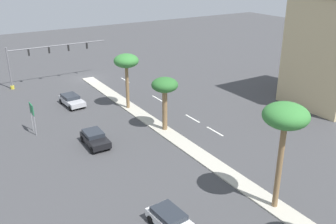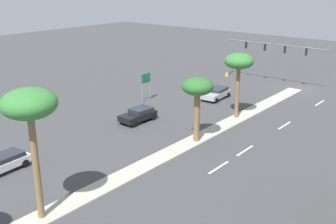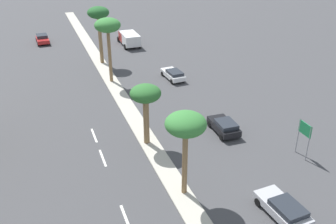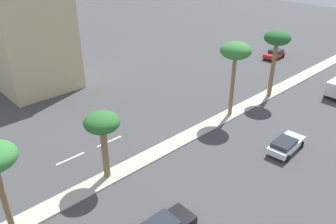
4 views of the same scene
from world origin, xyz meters
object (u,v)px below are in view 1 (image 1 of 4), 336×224
object	(u,v)px
traffic_signal_gantry	(38,58)
palm_tree_inboard	(126,62)
directional_road_sign	(32,112)
sedan_silver_trailing	(72,100)
sedan_white_far	(172,221)
palm_tree_left	(285,119)
sedan_black_front	(95,138)
palm_tree_trailing	(165,87)

from	to	relation	value
traffic_signal_gantry	palm_tree_inboard	distance (m)	17.36
traffic_signal_gantry	directional_road_sign	bearing A→B (deg)	73.27
sedan_silver_trailing	sedan_white_far	world-z (taller)	sedan_silver_trailing
palm_tree_left	sedan_black_front	bearing A→B (deg)	-65.76
palm_tree_trailing	sedan_black_front	bearing A→B (deg)	-4.99
traffic_signal_gantry	directional_road_sign	world-z (taller)	traffic_signal_gantry
palm_tree_inboard	palm_tree_left	bearing A→B (deg)	90.67
sedan_silver_trailing	palm_tree_trailing	bearing A→B (deg)	115.61
directional_road_sign	sedan_white_far	xyz separation A→B (m)	(-4.16, 21.13, -1.72)
directional_road_sign	palm_tree_left	world-z (taller)	palm_tree_left
directional_road_sign	palm_tree_inboard	size ratio (longest dim) A/B	0.49
palm_tree_inboard	traffic_signal_gantry	bearing A→B (deg)	-67.14
sedan_silver_trailing	traffic_signal_gantry	bearing A→B (deg)	-84.55
sedan_white_far	traffic_signal_gantry	bearing A→B (deg)	-91.44
palm_tree_inboard	sedan_white_far	xyz separation A→B (m)	(7.66, 22.30, -5.26)
sedan_silver_trailing	sedan_white_far	size ratio (longest dim) A/B	1.01
directional_road_sign	palm_tree_inboard	xyz separation A→B (m)	(-11.83, -1.17, 3.54)
palm_tree_left	sedan_white_far	world-z (taller)	palm_tree_left
palm_tree_trailing	palm_tree_left	world-z (taller)	palm_tree_left
sedan_white_far	directional_road_sign	bearing A→B (deg)	-78.85
traffic_signal_gantry	sedan_white_far	size ratio (longest dim) A/B	3.35
palm_tree_inboard	sedan_black_front	xyz separation A→B (m)	(7.33, 7.33, -5.22)
directional_road_sign	palm_tree_inboard	distance (m)	12.40
palm_tree_trailing	sedan_white_far	bearing A→B (deg)	60.20
palm_tree_trailing	sedan_silver_trailing	bearing A→B (deg)	-64.39
palm_tree_inboard	sedan_black_front	distance (m)	11.61
traffic_signal_gantry	sedan_black_front	distance (m)	23.45
directional_road_sign	sedan_black_front	size ratio (longest dim) A/B	0.83
traffic_signal_gantry	directional_road_sign	xyz separation A→B (m)	(5.13, 17.06, -1.56)
directional_road_sign	sedan_silver_trailing	distance (m)	8.79
directional_road_sign	sedan_silver_trailing	size ratio (longest dim) A/B	0.74
traffic_signal_gantry	palm_tree_left	bearing A→B (deg)	99.87
palm_tree_inboard	palm_tree_left	size ratio (longest dim) A/B	0.83
sedan_silver_trailing	sedan_white_far	xyz separation A→B (m)	(2.02, 27.15, -0.01)
palm_tree_left	sedan_silver_trailing	bearing A→B (deg)	-78.49
palm_tree_trailing	palm_tree_inboard	bearing A→B (deg)	-86.28
traffic_signal_gantry	sedan_white_far	xyz separation A→B (m)	(0.96, 38.19, -3.28)
palm_tree_trailing	sedan_white_far	world-z (taller)	palm_tree_trailing
palm_tree_inboard	sedan_silver_trailing	xyz separation A→B (m)	(5.64, -4.85, -5.25)
palm_tree_trailing	sedan_silver_trailing	xyz separation A→B (m)	(6.17, -12.86, -4.23)
palm_tree_inboard	palm_tree_trailing	size ratio (longest dim) A/B	1.17
directional_road_sign	palm_tree_inboard	bearing A→B (deg)	-174.36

